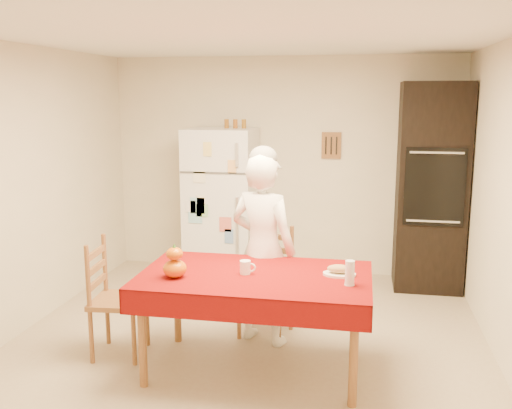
% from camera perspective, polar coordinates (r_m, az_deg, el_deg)
% --- Properties ---
extents(floor, '(4.50, 4.50, 0.00)m').
position_cam_1_polar(floor, '(4.84, -1.20, -14.30)').
color(floor, tan).
rests_on(floor, ground).
extents(room_shell, '(4.02, 4.52, 2.51)m').
position_cam_1_polar(room_shell, '(4.41, -1.26, 5.16)').
color(room_shell, beige).
rests_on(room_shell, ground).
extents(refrigerator, '(0.75, 0.74, 1.70)m').
position_cam_1_polar(refrigerator, '(6.48, -3.44, 0.08)').
color(refrigerator, white).
rests_on(refrigerator, floor).
extents(oven_cabinet, '(0.70, 0.62, 2.20)m').
position_cam_1_polar(oven_cabinet, '(6.33, 17.09, 1.67)').
color(oven_cabinet, black).
rests_on(oven_cabinet, floor).
extents(dining_table, '(1.70, 1.00, 0.76)m').
position_cam_1_polar(dining_table, '(4.26, -0.11, -7.86)').
color(dining_table, brown).
rests_on(dining_table, floor).
extents(chair_far, '(0.48, 0.47, 0.95)m').
position_cam_1_polar(chair_far, '(5.01, 1.21, -7.19)').
color(chair_far, brown).
rests_on(chair_far, floor).
extents(chair_left, '(0.44, 0.45, 0.95)m').
position_cam_1_polar(chair_left, '(4.73, -14.32, -8.64)').
color(chair_left, brown).
rests_on(chair_left, floor).
extents(seated_woman, '(0.68, 0.56, 1.60)m').
position_cam_1_polar(seated_woman, '(4.75, 0.70, -4.50)').
color(seated_woman, white).
rests_on(seated_woman, floor).
extents(coffee_mug, '(0.08, 0.08, 0.10)m').
position_cam_1_polar(coffee_mug, '(4.23, -1.08, -6.29)').
color(coffee_mug, white).
rests_on(coffee_mug, dining_table).
extents(pumpkin_lower, '(0.17, 0.17, 0.13)m').
position_cam_1_polar(pumpkin_lower, '(4.19, -8.11, -6.36)').
color(pumpkin_lower, '#E04705').
rests_on(pumpkin_lower, dining_table).
extents(pumpkin_upper, '(0.12, 0.12, 0.09)m').
position_cam_1_polar(pumpkin_upper, '(4.16, -8.15, -4.89)').
color(pumpkin_upper, red).
rests_on(pumpkin_upper, pumpkin_lower).
extents(wine_glass, '(0.07, 0.07, 0.18)m').
position_cam_1_polar(wine_glass, '(4.03, 9.36, -6.77)').
color(wine_glass, white).
rests_on(wine_glass, dining_table).
extents(bread_plate, '(0.24, 0.24, 0.02)m').
position_cam_1_polar(bread_plate, '(4.25, 8.34, -6.91)').
color(bread_plate, white).
rests_on(bread_plate, dining_table).
extents(bread_loaf, '(0.18, 0.10, 0.06)m').
position_cam_1_polar(bread_loaf, '(4.24, 8.35, -6.39)').
color(bread_loaf, tan).
rests_on(bread_loaf, bread_plate).
extents(spice_jar_left, '(0.05, 0.05, 0.10)m').
position_cam_1_polar(spice_jar_left, '(6.41, -2.96, 8.08)').
color(spice_jar_left, '#8D5519').
rests_on(spice_jar_left, refrigerator).
extents(spice_jar_mid, '(0.05, 0.05, 0.10)m').
position_cam_1_polar(spice_jar_mid, '(6.38, -2.08, 8.07)').
color(spice_jar_mid, '#97551B').
rests_on(spice_jar_mid, refrigerator).
extents(spice_jar_right, '(0.05, 0.05, 0.10)m').
position_cam_1_polar(spice_jar_right, '(6.36, -1.22, 8.07)').
color(spice_jar_right, '#8A5B19').
rests_on(spice_jar_right, refrigerator).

